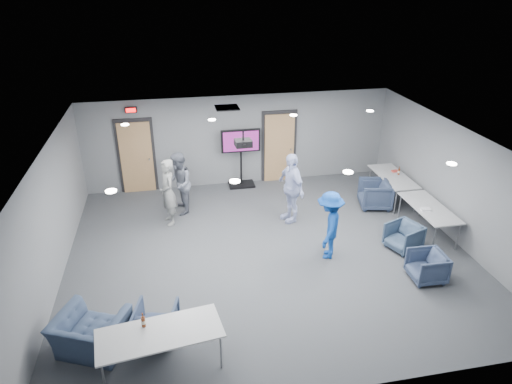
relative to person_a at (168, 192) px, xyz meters
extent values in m
plane|color=#34373B|center=(2.18, -1.85, -0.86)|extent=(9.00, 9.00, 0.00)
plane|color=white|center=(2.18, -1.85, 1.84)|extent=(9.00, 9.00, 0.00)
cube|color=slate|center=(2.18, 2.15, 0.49)|extent=(9.00, 0.02, 2.70)
cube|color=slate|center=(2.18, -5.85, 0.49)|extent=(9.00, 0.02, 2.70)
cube|color=slate|center=(-2.32, -1.85, 0.49)|extent=(0.02, 8.00, 2.70)
cube|color=slate|center=(6.68, -1.85, 0.49)|extent=(0.02, 8.00, 2.70)
cube|color=black|center=(-0.82, 2.12, 0.22)|extent=(1.06, 0.06, 2.24)
cube|color=tan|center=(-0.82, 2.08, 0.19)|extent=(0.90, 0.05, 2.10)
cylinder|color=gray|center=(-0.47, 2.03, 0.14)|extent=(0.04, 0.10, 0.04)
cube|color=black|center=(3.38, 2.12, 0.22)|extent=(1.06, 0.06, 2.24)
cube|color=tan|center=(3.38, 2.08, 0.19)|extent=(0.90, 0.05, 2.10)
cylinder|color=gray|center=(3.73, 2.03, 0.14)|extent=(0.04, 0.10, 0.04)
cube|color=black|center=(-0.82, 2.09, 1.59)|extent=(0.32, 0.06, 0.16)
cube|color=#FF0C0C|center=(-0.82, 2.05, 1.59)|extent=(0.26, 0.02, 0.11)
cube|color=black|center=(1.68, 0.95, 1.82)|extent=(0.60, 0.60, 0.03)
cylinder|color=white|center=(-0.82, -3.65, 1.82)|extent=(0.18, 0.18, 0.02)
cylinder|color=white|center=(-0.82, -0.05, 1.82)|extent=(0.18, 0.18, 0.02)
cylinder|color=white|center=(1.18, -3.65, 1.82)|extent=(0.18, 0.18, 0.02)
cylinder|color=white|center=(1.18, -0.05, 1.82)|extent=(0.18, 0.18, 0.02)
cylinder|color=white|center=(3.18, -3.65, 1.82)|extent=(0.18, 0.18, 0.02)
cylinder|color=white|center=(3.18, -0.05, 1.82)|extent=(0.18, 0.18, 0.02)
cylinder|color=white|center=(5.18, -3.65, 1.82)|extent=(0.18, 0.18, 0.02)
cylinder|color=white|center=(5.18, -0.05, 1.82)|extent=(0.18, 0.18, 0.02)
imported|color=gray|center=(0.00, 0.00, 0.00)|extent=(0.55, 0.71, 1.72)
imported|color=slate|center=(0.29, 0.51, -0.02)|extent=(0.66, 0.84, 1.69)
imported|color=#C3CFFB|center=(3.07, -0.44, 0.05)|extent=(0.73, 1.16, 1.83)
imported|color=#164193|center=(3.46, -2.25, -0.07)|extent=(0.99, 1.18, 1.59)
imported|color=#323E56|center=(5.53, -0.18, -0.48)|extent=(0.99, 0.97, 0.76)
imported|color=#3A4D65|center=(5.28, -2.30, -0.54)|extent=(0.90, 0.88, 0.64)
imported|color=#36435E|center=(5.19, -3.49, -0.55)|extent=(0.72, 0.70, 0.63)
imported|color=#36435D|center=(-0.33, -4.12, -0.53)|extent=(0.85, 0.87, 0.66)
imported|color=#3A4A64|center=(-1.40, -4.25, -0.50)|extent=(1.41, 1.34, 0.72)
cube|color=silver|center=(6.18, 0.14, -0.15)|extent=(0.75, 1.80, 0.03)
cylinder|color=gray|center=(5.88, 0.96, -0.51)|extent=(0.04, 0.04, 0.70)
cylinder|color=gray|center=(5.88, -0.68, -0.51)|extent=(0.04, 0.04, 0.70)
cylinder|color=gray|center=(6.47, 0.96, -0.51)|extent=(0.04, 0.04, 0.70)
cylinder|color=gray|center=(6.47, -0.68, -0.51)|extent=(0.04, 0.04, 0.70)
cube|color=silver|center=(6.18, -1.76, -0.15)|extent=(0.76, 1.82, 0.03)
cylinder|color=gray|center=(5.88, -0.93, -0.51)|extent=(0.04, 0.04, 0.70)
cylinder|color=gray|center=(5.88, -2.59, -0.51)|extent=(0.04, 0.04, 0.70)
cylinder|color=gray|center=(6.47, -0.93, -0.51)|extent=(0.04, 0.04, 0.70)
cylinder|color=gray|center=(6.47, -2.59, -0.51)|extent=(0.04, 0.04, 0.70)
cube|color=silver|center=(-0.25, -4.85, -0.15)|extent=(2.05, 1.07, 0.03)
cylinder|color=gray|center=(0.60, -4.40, -0.51)|extent=(0.04, 0.04, 0.70)
cylinder|color=gray|center=(-1.18, -4.64, -0.51)|extent=(0.04, 0.04, 0.70)
cylinder|color=gray|center=(0.69, -5.05, -0.51)|extent=(0.04, 0.04, 0.70)
cylinder|color=gray|center=(-1.09, -5.29, -0.51)|extent=(0.04, 0.04, 0.70)
cylinder|color=#622910|center=(-0.49, -4.66, -0.04)|extent=(0.07, 0.07, 0.18)
cylinder|color=#622910|center=(-0.49, -4.66, 0.09)|extent=(0.02, 0.02, 0.08)
cylinder|color=beige|center=(-0.49, -4.66, -0.04)|extent=(0.07, 0.07, 0.06)
cylinder|color=#622910|center=(6.36, 0.20, -0.05)|extent=(0.06, 0.06, 0.17)
cylinder|color=#622910|center=(6.36, 0.20, 0.07)|extent=(0.02, 0.02, 0.07)
cylinder|color=beige|center=(6.36, 0.20, -0.05)|extent=(0.06, 0.06, 0.06)
cube|color=#C93D32|center=(6.36, 0.41, -0.11)|extent=(0.19, 0.14, 0.04)
cube|color=silver|center=(5.99, -1.90, -0.11)|extent=(0.24, 0.18, 0.05)
cube|color=black|center=(2.17, 1.90, -0.83)|extent=(0.77, 0.55, 0.06)
cylinder|color=black|center=(2.17, 1.90, -0.15)|extent=(0.06, 0.06, 1.31)
cube|color=black|center=(2.17, 1.90, 0.56)|extent=(1.15, 0.07, 0.68)
cube|color=#6A175E|center=(2.17, 1.85, 0.56)|extent=(1.04, 0.01, 0.59)
cylinder|color=black|center=(1.76, -1.01, 1.72)|extent=(0.04, 0.04, 0.22)
cube|color=black|center=(1.76, -1.01, 1.54)|extent=(0.38, 0.33, 0.15)
cylinder|color=black|center=(1.76, -1.18, 1.54)|extent=(0.08, 0.06, 0.08)
camera|label=1|loc=(0.19, -10.52, 4.96)|focal=32.00mm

